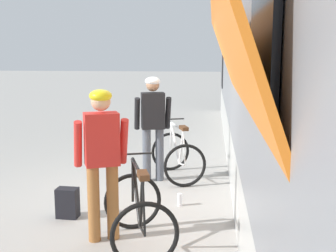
% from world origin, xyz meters
% --- Properties ---
extents(ground_plane, '(80.00, 80.00, 0.00)m').
position_xyz_m(ground_plane, '(0.00, 0.00, 0.00)').
color(ground_plane, '#A09E99').
extents(train_car, '(3.33, 18.27, 3.88)m').
position_xyz_m(train_car, '(3.03, 0.55, 1.97)').
color(train_car, slate).
rests_on(train_car, ground).
extents(cyclist_near_in_dark, '(0.65, 0.40, 1.76)m').
position_xyz_m(cyclist_near_in_dark, '(0.25, 0.92, 1.05)').
color(cyclist_near_in_dark, '#4C515B').
rests_on(cyclist_near_in_dark, ground).
extents(cyclist_far_in_red, '(0.66, 0.47, 1.76)m').
position_xyz_m(cyclist_far_in_red, '(-0.00, -1.47, 1.05)').
color(cyclist_far_in_red, '#935B2D').
rests_on(cyclist_far_in_red, ground).
extents(bicycle_near_white, '(1.02, 1.24, 0.99)m').
position_xyz_m(bicycle_near_white, '(0.65, 1.09, 0.40)').
color(bicycle_near_white, black).
rests_on(bicycle_near_white, ground).
extents(bicycle_far_black, '(1.00, 1.23, 0.99)m').
position_xyz_m(bicycle_far_black, '(0.43, -1.62, 0.40)').
color(bicycle_far_black, black).
rests_on(bicycle_far_black, ground).
extents(backpack_on_platform, '(0.29, 0.19, 0.40)m').
position_xyz_m(backpack_on_platform, '(-0.65, -0.85, 0.20)').
color(backpack_on_platform, black).
rests_on(backpack_on_platform, ground).
extents(water_bottle_near_the_bikes, '(0.07, 0.07, 0.18)m').
position_xyz_m(water_bottle_near_the_bikes, '(0.79, -0.26, 0.09)').
color(water_bottle_near_the_bikes, silver).
rests_on(water_bottle_near_the_bikes, ground).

